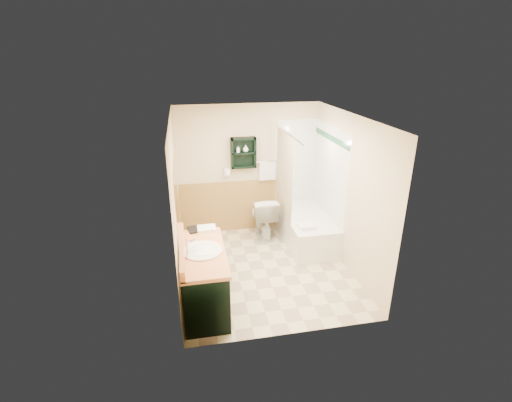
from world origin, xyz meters
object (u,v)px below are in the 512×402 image
Objects in this scene: hair_dryer at (227,172)px; soap_bottle_a at (238,151)px; vanity at (204,279)px; vanity_book at (188,224)px; soap_bottle_b at (246,149)px; toilet at (263,217)px; bathtub at (307,229)px; wall_shelf at (243,153)px.

soap_bottle_a reaches higher than hair_dryer.
vanity_book is at bearing 104.98° from vanity.
vanity is 10.38× the size of soap_bottle_b.
hair_dryer reaches higher than toilet.
vanity_book is at bearing -116.27° from hair_dryer.
bathtub is at bearing 10.06° from vanity_book.
soap_bottle_b is at bearing -5.02° from hair_dryer.
vanity_book is at bearing -158.23° from bathtub.
vanity is (-0.59, -2.16, -0.78)m from hair_dryer.
soap_bottle_a reaches higher than bathtub.
wall_shelf is 4.70× the size of soap_bottle_a.
bathtub is (1.03, -0.68, -1.29)m from wall_shelf.
bathtub is at bearing -34.54° from soap_bottle_b.
vanity_book is at bearing -122.64° from soap_bottle_a.
vanity is at bearing -110.67° from soap_bottle_a.
soap_bottle_b is at bearing -6.83° from wall_shelf.
bathtub is 6.41× the size of vanity_book.
vanity_book is 1.84× the size of soap_bottle_b.
vanity is 0.83m from vanity_book.
wall_shelf is 1.78m from bathtub.
wall_shelf is at bearing -4.76° from hair_dryer.
vanity_book reaches higher than vanity.
soap_bottle_b is at bearing 145.46° from bathtub.
bathtub is 1.89× the size of toilet.
soap_bottle_b is at bearing -43.84° from toilet.
vanity_book is (-1.37, -1.25, 0.57)m from toilet.
toilet is 3.39× the size of vanity_book.
soap_bottle_a reaches higher than vanity_book.
hair_dryer is 0.18× the size of vanity.
hair_dryer is at bearing 175.24° from wall_shelf.
hair_dryer is at bearing -25.23° from toilet.
vanity is at bearing -112.78° from wall_shelf.
soap_bottle_a reaches higher than vanity.
vanity is 2.41m from bathtub.
vanity_book is 1.98m from soap_bottle_b.
bathtub is at bearing -33.63° from wall_shelf.
bathtub is (1.92, 1.45, -0.16)m from vanity.
wall_shelf is 0.08m from soap_bottle_b.
soap_bottle_a is at bearing 148.81° from bathtub.
vanity_book reaches higher than bathtub.
hair_dryer is at bearing 174.98° from soap_bottle_b.
soap_bottle_a is at bearing 45.64° from vanity_book.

